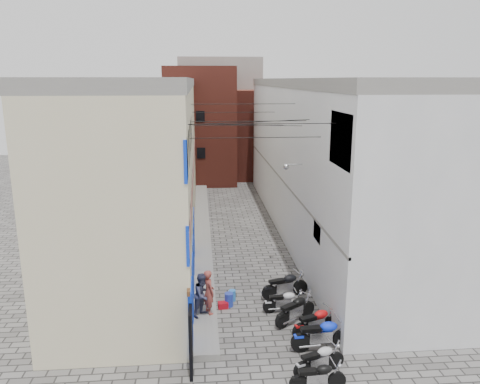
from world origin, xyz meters
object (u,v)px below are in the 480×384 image
object	(u,v)px
motorcycle_c	(322,333)
person_a	(209,292)
motorcycle_a	(318,375)
motorcycle_e	(295,308)
motorcycle_d	(316,321)
water_jug_near	(229,300)
motorcycle_b	(319,358)
red_crate	(223,305)
person_b	(203,295)
motorcycle_g	(285,284)
water_jug_far	(232,295)
motorcycle_f	(284,300)

from	to	relation	value
motorcycle_c	person_a	world-z (taller)	person_a
motorcycle_a	motorcycle_e	size ratio (longest dim) A/B	0.87
motorcycle_d	water_jug_near	size ratio (longest dim) A/B	3.45
motorcycle_b	red_crate	size ratio (longest dim) A/B	4.49
motorcycle_c	motorcycle_b	bearing A→B (deg)	-22.02
motorcycle_b	person_b	world-z (taller)	person_b
motorcycle_a	motorcycle_g	size ratio (longest dim) A/B	0.82
motorcycle_g	water_jug_far	xyz separation A→B (m)	(-2.23, -0.09, -0.38)
water_jug_far	motorcycle_d	bearing A→B (deg)	-46.30
motorcycle_a	motorcycle_c	bearing A→B (deg)	159.05
motorcycle_e	motorcycle_g	world-z (taller)	motorcycle_g
water_jug_near	motorcycle_b	bearing A→B (deg)	-61.93
motorcycle_a	motorcycle_b	xyz separation A→B (m)	(0.24, 0.79, 0.03)
motorcycle_e	person_a	distance (m)	3.33
motorcycle_c	person_a	distance (m)	4.51
motorcycle_e	water_jug_near	size ratio (longest dim) A/B	3.57
motorcycle_g	red_crate	xyz separation A→B (m)	(-2.64, -0.72, -0.48)
person_a	water_jug_far	xyz separation A→B (m)	(0.99, 1.44, -0.89)
motorcycle_b	motorcycle_f	bearing A→B (deg)	165.91
motorcycle_a	motorcycle_b	bearing A→B (deg)	159.37
person_a	motorcycle_g	bearing A→B (deg)	-88.39
motorcycle_e	red_crate	distance (m)	3.01
motorcycle_g	motorcycle_a	bearing A→B (deg)	-17.23
motorcycle_a	motorcycle_e	xyz separation A→B (m)	(0.14, 3.98, 0.08)
motorcycle_e	motorcycle_f	xyz separation A→B (m)	(-0.27, 0.83, -0.08)
person_a	motorcycle_c	bearing A→B (deg)	-146.99
motorcycle_g	person_b	bearing A→B (deg)	-80.12
motorcycle_e	person_b	world-z (taller)	person_b
motorcycle_e	water_jug_far	distance (m)	3.02
motorcycle_f	water_jug_far	xyz separation A→B (m)	(-1.97, 1.16, -0.27)
motorcycle_f	red_crate	size ratio (longest dim) A/B	4.27
water_jug_far	red_crate	xyz separation A→B (m)	(-0.41, -0.63, -0.10)
motorcycle_b	motorcycle_d	world-z (taller)	motorcycle_d
motorcycle_e	person_a	bearing A→B (deg)	-133.80
motorcycle_d	motorcycle_e	xyz separation A→B (m)	(-0.56, 0.94, 0.02)
motorcycle_b	motorcycle_f	size ratio (longest dim) A/B	1.05
motorcycle_b	motorcycle_c	size ratio (longest dim) A/B	0.84
motorcycle_b	motorcycle_c	xyz separation A→B (m)	(0.41, 1.29, 0.10)
person_b	water_jug_near	bearing A→B (deg)	-2.62
person_a	water_jug_far	size ratio (longest dim) A/B	3.84
motorcycle_b	red_crate	xyz separation A→B (m)	(-2.76, 4.55, -0.40)
motorcycle_g	person_a	xyz separation A→B (m)	(-3.22, -1.53, 0.51)
motorcycle_a	water_jug_far	distance (m)	6.33
person_a	red_crate	distance (m)	1.40
motorcycle_f	person_a	bearing A→B (deg)	-86.92
motorcycle_c	motorcycle_a	bearing A→B (deg)	-21.83
motorcycle_f	motorcycle_g	xyz separation A→B (m)	(0.26, 1.25, 0.11)
motorcycle_g	water_jug_near	xyz separation A→B (m)	(-2.40, -0.56, -0.33)
motorcycle_d	motorcycle_g	world-z (taller)	motorcycle_g
motorcycle_b	motorcycle_g	xyz separation A→B (m)	(-0.12, 5.27, 0.08)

